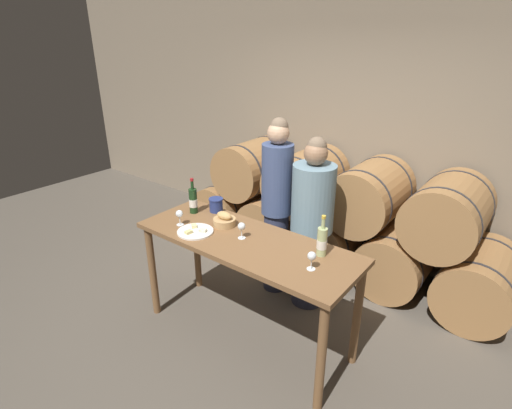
{
  "coord_description": "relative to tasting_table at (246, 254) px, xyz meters",
  "views": [
    {
      "loc": [
        1.74,
        -2.11,
        2.39
      ],
      "look_at": [
        0.0,
        0.13,
        1.17
      ],
      "focal_mm": 28.0,
      "sensor_mm": 36.0,
      "label": 1
    }
  ],
  "objects": [
    {
      "name": "person_right",
      "position": [
        0.16,
        0.73,
        0.01
      ],
      "size": [
        0.38,
        0.38,
        1.62
      ],
      "color": "#2D334C",
      "rests_on": "ground_plane"
    },
    {
      "name": "cheese_plate",
      "position": [
        -0.4,
        -0.15,
        0.14
      ],
      "size": [
        0.29,
        0.29,
        0.04
      ],
      "color": "white",
      "rests_on": "tasting_table"
    },
    {
      "name": "bread_basket",
      "position": [
        -0.29,
        0.09,
        0.17
      ],
      "size": [
        0.19,
        0.19,
        0.12
      ],
      "color": "tan",
      "rests_on": "tasting_table"
    },
    {
      "name": "person_left",
      "position": [
        -0.22,
        0.73,
        0.1
      ],
      "size": [
        0.29,
        0.29,
        1.73
      ],
      "color": "#2D334C",
      "rests_on": "ground_plane"
    },
    {
      "name": "wine_bottle_white",
      "position": [
        0.58,
        0.15,
        0.24
      ],
      "size": [
        0.07,
        0.07,
        0.31
      ],
      "color": "#ADBC7F",
      "rests_on": "tasting_table"
    },
    {
      "name": "ground_plane",
      "position": [
        0.0,
        0.0,
        -0.8
      ],
      "size": [
        10.0,
        10.0,
        0.0
      ],
      "primitive_type": "plane",
      "color": "#564F44"
    },
    {
      "name": "wine_glass_center",
      "position": [
        0.62,
        -0.06,
        0.22
      ],
      "size": [
        0.06,
        0.06,
        0.13
      ],
      "color": "white",
      "rests_on": "tasting_table"
    },
    {
      "name": "tasting_table",
      "position": [
        0.0,
        0.0,
        0.0
      ],
      "size": [
        1.82,
        0.67,
        0.92
      ],
      "color": "brown",
      "rests_on": "ground_plane"
    },
    {
      "name": "barrel_stack",
      "position": [
        -0.0,
        1.52,
        -0.22
      ],
      "size": [
        3.6,
        0.86,
        1.24
      ],
      "color": "#9E7042",
      "rests_on": "ground_plane"
    },
    {
      "name": "wine_bottle_red",
      "position": [
        -0.69,
        0.11,
        0.24
      ],
      "size": [
        0.07,
        0.07,
        0.32
      ],
      "color": "#193819",
      "rests_on": "tasting_table"
    },
    {
      "name": "wine_glass_far_left",
      "position": [
        -0.59,
        -0.13,
        0.22
      ],
      "size": [
        0.06,
        0.06,
        0.13
      ],
      "color": "white",
      "rests_on": "tasting_table"
    },
    {
      "name": "stone_wall_back",
      "position": [
        0.0,
        2.07,
        0.8
      ],
      "size": [
        10.0,
        0.12,
        3.2
      ],
      "color": "gray",
      "rests_on": "ground_plane"
    },
    {
      "name": "wine_glass_left",
      "position": [
        -0.04,
        0.0,
        0.22
      ],
      "size": [
        0.06,
        0.06,
        0.13
      ],
      "color": "white",
      "rests_on": "tasting_table"
    },
    {
      "name": "blue_crock",
      "position": [
        -0.55,
        0.26,
        0.19
      ],
      "size": [
        0.13,
        0.13,
        0.12
      ],
      "color": "navy",
      "rests_on": "tasting_table"
    }
  ]
}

